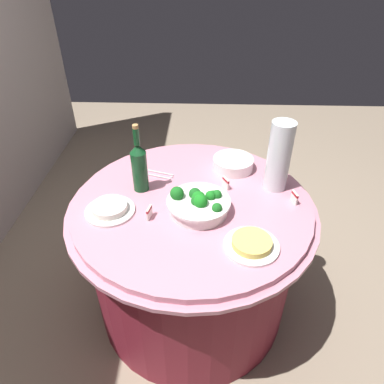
{
  "coord_description": "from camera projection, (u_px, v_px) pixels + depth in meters",
  "views": [
    {
      "loc": [
        -1.29,
        -0.05,
        1.73
      ],
      "look_at": [
        0.0,
        0.0,
        0.79
      ],
      "focal_mm": 32.9,
      "sensor_mm": 36.0,
      "label": 1
    }
  ],
  "objects": [
    {
      "name": "wine_bottle",
      "position": [
        139.0,
        166.0,
        1.63
      ],
      "size": [
        0.07,
        0.07,
        0.34
      ],
      "color": "#124320",
      "rests_on": "buffet_table"
    },
    {
      "name": "decorative_fruit_vase",
      "position": [
        279.0,
        158.0,
        1.62
      ],
      "size": [
        0.11,
        0.11,
        0.34
      ],
      "color": "silver",
      "rests_on": "buffet_table"
    },
    {
      "name": "ground_plane",
      "position": [
        192.0,
        301.0,
        2.06
      ],
      "size": [
        6.0,
        6.0,
        0.0
      ],
      "primitive_type": "plane",
      "color": "gray"
    },
    {
      "name": "plate_stack",
      "position": [
        233.0,
        163.0,
        1.83
      ],
      "size": [
        0.21,
        0.21,
        0.06
      ],
      "color": "white",
      "rests_on": "buffet_table"
    },
    {
      "name": "label_placard_front",
      "position": [
        226.0,
        183.0,
        1.69
      ],
      "size": [
        0.05,
        0.03,
        0.05
      ],
      "color": "white",
      "rests_on": "buffet_table"
    },
    {
      "name": "label_placard_mid",
      "position": [
        149.0,
        212.0,
        1.51
      ],
      "size": [
        0.05,
        0.02,
        0.05
      ],
      "color": "white",
      "rests_on": "buffet_table"
    },
    {
      "name": "buffet_table",
      "position": [
        192.0,
        256.0,
        1.84
      ],
      "size": [
        1.16,
        1.16,
        0.74
      ],
      "color": "maroon",
      "rests_on": "ground_plane"
    },
    {
      "name": "food_plate_noodles",
      "position": [
        252.0,
        244.0,
        1.37
      ],
      "size": [
        0.22,
        0.22,
        0.04
      ],
      "color": "white",
      "rests_on": "buffet_table"
    },
    {
      "name": "label_placard_rear",
      "position": [
        294.0,
        197.0,
        1.6
      ],
      "size": [
        0.05,
        0.02,
        0.05
      ],
      "color": "white",
      "rests_on": "buffet_table"
    },
    {
      "name": "food_plate_rice",
      "position": [
        110.0,
        209.0,
        1.55
      ],
      "size": [
        0.22,
        0.22,
        0.04
      ],
      "color": "white",
      "rests_on": "buffet_table"
    },
    {
      "name": "broccoli_bowl",
      "position": [
        198.0,
        204.0,
        1.54
      ],
      "size": [
        0.28,
        0.28,
        0.11
      ],
      "color": "white",
      "rests_on": "buffet_table"
    },
    {
      "name": "serving_tongs",
      "position": [
        159.0,
        174.0,
        1.8
      ],
      "size": [
        0.09,
        0.17,
        0.01
      ],
      "color": "silver",
      "rests_on": "buffet_table"
    }
  ]
}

